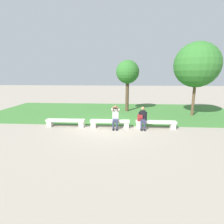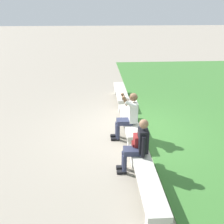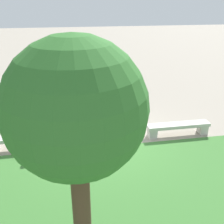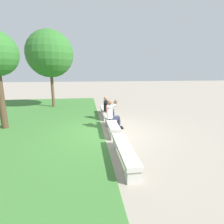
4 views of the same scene
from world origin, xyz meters
name	(u,v)px [view 2 (image 2 of 4)]	position (x,y,z in m)	size (l,w,h in m)	color
ground_plane	(129,133)	(0.00, 0.00, 0.00)	(80.00, 80.00, 0.00)	gray
bench_main	(121,94)	(-2.64, 0.00, 0.31)	(2.28, 0.40, 0.45)	beige
bench_near	(130,123)	(0.00, 0.00, 0.31)	(2.28, 0.40, 0.45)	beige
bench_mid	(147,180)	(2.64, 0.00, 0.31)	(2.28, 0.40, 0.45)	beige
person_photographer	(129,114)	(0.33, -0.08, 0.74)	(0.47, 0.72, 1.32)	black
person_distant	(138,144)	(1.88, -0.07, 0.67)	(0.48, 0.67, 1.26)	black
backpack	(138,143)	(1.73, -0.04, 0.63)	(0.28, 0.24, 0.43)	maroon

